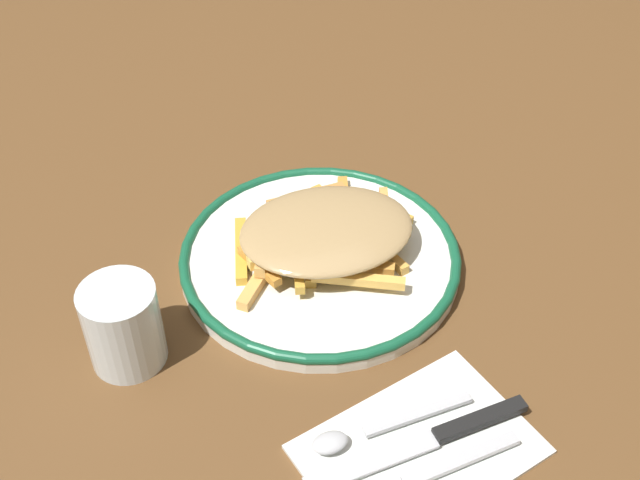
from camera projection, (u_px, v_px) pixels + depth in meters
ground_plane at (320, 265)px, 0.86m from camera, size 2.60×2.60×0.00m
plate at (320, 257)px, 0.85m from camera, size 0.30×0.30×0.02m
fries_heap at (323, 234)px, 0.84m from camera, size 0.20×0.23×0.04m
napkin at (419, 448)px, 0.69m from camera, size 0.15×0.20×0.01m
fork at (425, 474)px, 0.66m from camera, size 0.03×0.18×0.01m
knife at (439, 436)px, 0.69m from camera, size 0.04×0.21×0.01m
spoon at (365, 431)px, 0.69m from camera, size 0.03×0.15×0.01m
water_glass at (123, 326)px, 0.74m from camera, size 0.07×0.07×0.09m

